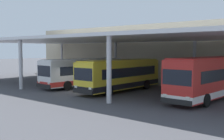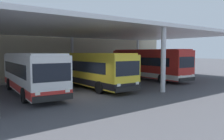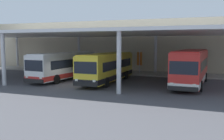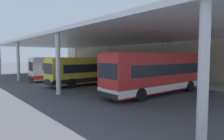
{
  "view_description": "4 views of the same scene",
  "coord_description": "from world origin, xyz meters",
  "px_view_note": "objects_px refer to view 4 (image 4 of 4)",
  "views": [
    {
      "loc": [
        20.28,
        -19.04,
        4.18
      ],
      "look_at": [
        0.57,
        4.56,
        1.96
      ],
      "focal_mm": 44.91,
      "sensor_mm": 36.0,
      "label": 1
    },
    {
      "loc": [
        -8.1,
        -14.51,
        3.25
      ],
      "look_at": [
        6.31,
        4.59,
        1.35
      ],
      "focal_mm": 36.09,
      "sensor_mm": 36.0,
      "label": 2
    },
    {
      "loc": [
        12.98,
        -22.15,
        4.24
      ],
      "look_at": [
        3.3,
        3.45,
        1.32
      ],
      "focal_mm": 40.09,
      "sensor_mm": 36.0,
      "label": 3
    },
    {
      "loc": [
        21.63,
        -9.67,
        3.27
      ],
      "look_at": [
        5.03,
        4.6,
        1.73
      ],
      "focal_mm": 30.59,
      "sensor_mm": 36.0,
      "label": 4
    }
  ],
  "objects_px": {
    "bus_second_bay": "(91,70)",
    "bus_middle_bay": "(158,73)",
    "bus_nearest_bay": "(70,68)",
    "banner_sign": "(144,66)",
    "bench_waiting": "(100,71)"
  },
  "relations": [
    {
      "from": "bus_second_bay",
      "to": "bus_middle_bay",
      "type": "bearing_deg",
      "value": 8.03
    },
    {
      "from": "bus_nearest_bay",
      "to": "banner_sign",
      "type": "distance_m",
      "value": 10.43
    },
    {
      "from": "bus_middle_bay",
      "to": "bench_waiting",
      "type": "xyz_separation_m",
      "value": [
        -18.41,
        7.44,
        -1.18
      ]
    },
    {
      "from": "banner_sign",
      "to": "bus_second_bay",
      "type": "bearing_deg",
      "value": -101.7
    },
    {
      "from": "bus_nearest_bay",
      "to": "banner_sign",
      "type": "relative_size",
      "value": 3.34
    },
    {
      "from": "bench_waiting",
      "to": "banner_sign",
      "type": "height_order",
      "value": "banner_sign"
    },
    {
      "from": "bus_nearest_bay",
      "to": "banner_sign",
      "type": "height_order",
      "value": "banner_sign"
    },
    {
      "from": "bus_middle_bay",
      "to": "bus_second_bay",
      "type": "bearing_deg",
      "value": -171.97
    },
    {
      "from": "bus_second_bay",
      "to": "banner_sign",
      "type": "distance_m",
      "value": 7.96
    },
    {
      "from": "bus_middle_bay",
      "to": "bench_waiting",
      "type": "distance_m",
      "value": 19.89
    },
    {
      "from": "bus_nearest_bay",
      "to": "bus_second_bay",
      "type": "xyz_separation_m",
      "value": [
        5.45,
        -0.12,
        0.0
      ]
    },
    {
      "from": "bench_waiting",
      "to": "banner_sign",
      "type": "bearing_deg",
      "value": -4.43
    },
    {
      "from": "bus_middle_bay",
      "to": "banner_sign",
      "type": "xyz_separation_m",
      "value": [
        -7.11,
        6.56,
        0.14
      ]
    },
    {
      "from": "bench_waiting",
      "to": "bus_second_bay",
      "type": "bearing_deg",
      "value": -41.79
    },
    {
      "from": "bus_second_bay",
      "to": "banner_sign",
      "type": "xyz_separation_m",
      "value": [
        1.61,
        7.79,
        0.32
      ]
    }
  ]
}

